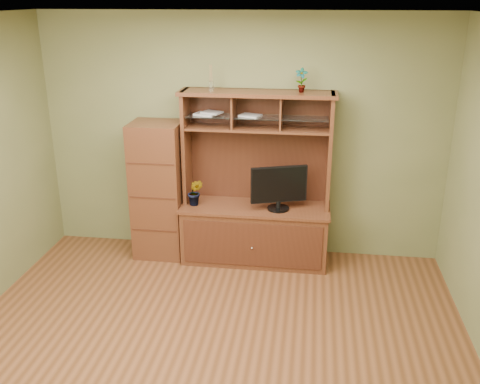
# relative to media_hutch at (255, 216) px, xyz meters

# --- Properties ---
(room) EXTENTS (4.54, 4.04, 2.74)m
(room) POSITION_rel_media_hutch_xyz_m (-0.20, -1.73, 0.83)
(room) COLOR #562F18
(room) RESTS_ON ground
(media_hutch) EXTENTS (1.66, 0.61, 1.90)m
(media_hutch) POSITION_rel_media_hutch_xyz_m (0.00, 0.00, 0.00)
(media_hutch) COLOR #4A2415
(media_hutch) RESTS_ON room
(monitor) EXTENTS (0.60, 0.24, 0.49)m
(monitor) POSITION_rel_media_hutch_xyz_m (0.26, -0.08, 0.39)
(monitor) COLOR black
(monitor) RESTS_ON media_hutch
(orchid_plant) EXTENTS (0.17, 0.14, 0.30)m
(orchid_plant) POSITION_rel_media_hutch_xyz_m (-0.66, -0.08, 0.28)
(orchid_plant) COLOR #30591E
(orchid_plant) RESTS_ON media_hutch
(top_plant) EXTENTS (0.14, 0.10, 0.25)m
(top_plant) POSITION_rel_media_hutch_xyz_m (0.45, 0.08, 1.50)
(top_plant) COLOR #336122
(top_plant) RESTS_ON media_hutch
(reed_diffuser) EXTENTS (0.05, 0.05, 0.26)m
(reed_diffuser) POSITION_rel_media_hutch_xyz_m (-0.49, 0.08, 1.48)
(reed_diffuser) COLOR silver
(reed_diffuser) RESTS_ON media_hutch
(magazines) EXTENTS (0.74, 0.23, 0.04)m
(magazines) POSITION_rel_media_hutch_xyz_m (-0.38, 0.08, 1.13)
(magazines) COLOR silver
(magazines) RESTS_ON media_hutch
(side_cabinet) EXTENTS (0.55, 0.50, 1.55)m
(side_cabinet) POSITION_rel_media_hutch_xyz_m (-1.10, 0.00, 0.25)
(side_cabinet) COLOR #4A2415
(side_cabinet) RESTS_ON room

